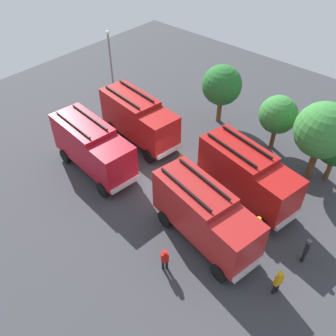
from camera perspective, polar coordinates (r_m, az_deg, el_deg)
ground_plane at (r=26.33m, az=-0.00°, el=-2.29°), size 46.59×46.59×0.00m
fire_truck_0 at (r=26.61m, az=-11.62°, el=3.35°), size 7.41×3.33×3.88m
fire_truck_1 at (r=21.47m, az=5.76°, el=-7.16°), size 7.52×3.80×3.88m
fire_truck_2 at (r=29.11m, az=-4.57°, el=7.79°), size 7.44×3.46×3.88m
fire_truck_3 at (r=24.37m, az=12.24°, el=-0.89°), size 7.53×3.82×3.88m
firefighter_0 at (r=22.59m, az=20.68°, el=-11.76°), size 0.33×0.46×1.82m
firefighter_1 at (r=30.21m, az=-10.11°, el=5.72°), size 0.46×0.47×1.61m
firefighter_2 at (r=23.03m, az=13.70°, el=-8.74°), size 0.45×0.30×1.66m
firefighter_3 at (r=20.99m, az=-0.50°, el=-13.97°), size 0.44×0.48×1.61m
firefighter_4 at (r=20.88m, az=16.72°, el=-16.58°), size 0.38×0.48×1.80m
tree_0 at (r=31.10m, az=8.37°, el=12.60°), size 3.30×3.30×5.12m
tree_1 at (r=28.97m, az=16.74°, el=7.92°), size 2.90×2.90×4.50m
tree_2 at (r=26.44m, az=22.96°, el=5.35°), size 3.85×3.85×5.96m
traffic_cone_0 at (r=31.88m, az=-2.61°, el=7.12°), size 0.39×0.39×0.56m
traffic_cone_1 at (r=28.09m, az=1.89°, el=1.85°), size 0.45×0.45×0.64m
traffic_cone_2 at (r=30.23m, az=-9.03°, el=4.48°), size 0.41×0.41×0.58m
lamppost at (r=34.32m, az=-8.90°, el=16.13°), size 0.36×0.36×6.54m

